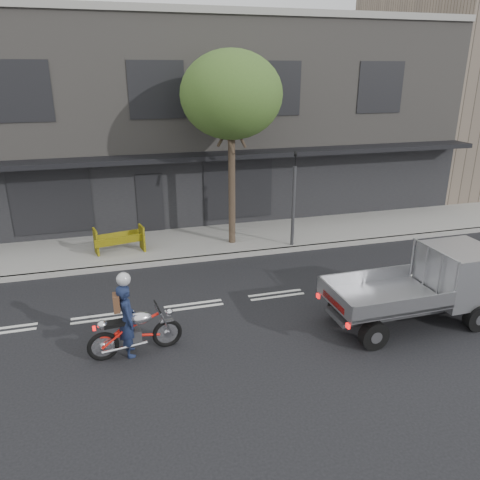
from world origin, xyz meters
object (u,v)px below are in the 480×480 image
Objects in this scene: street_tree at (231,96)px; flatbed_ute at (446,278)px; rider at (127,320)px; traffic_light_pole at (293,204)px; motorcycle at (135,331)px; construction_barrier at (120,241)px.

street_tree is 1.57× the size of flatbed_ute.
flatbed_ute reaches higher than rider.
traffic_light_pole is 7.91m from motorcycle.
flatbed_ute is at bearing -72.11° from traffic_light_pole.
motorcycle is (-3.85, -6.07, -4.71)m from street_tree.
street_tree is 3.93× the size of rider.
flatbed_ute is (7.85, -0.51, 0.27)m from rider.
traffic_light_pole reaches higher than motorcycle.
street_tree is at bearing 119.61° from flatbed_ute.
construction_barrier is (-3.98, -0.13, -4.67)m from street_tree.
street_tree is at bearing 50.95° from motorcycle.
motorcycle is at bearing -138.29° from traffic_light_pole.
traffic_light_pole reaches higher than rider.
rider is (-4.00, -6.07, -4.42)m from street_tree.
motorcycle is at bearing -122.42° from street_tree.
rider is 5.94m from construction_barrier.
street_tree is at bearing -40.05° from rider.
rider is 0.40× the size of flatbed_ute.
rider is 1.04× the size of construction_barrier.
motorcycle is (-5.85, -5.22, -1.08)m from traffic_light_pole.
street_tree is 8.51m from rider.
traffic_light_pole is 2.12× the size of construction_barrier.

